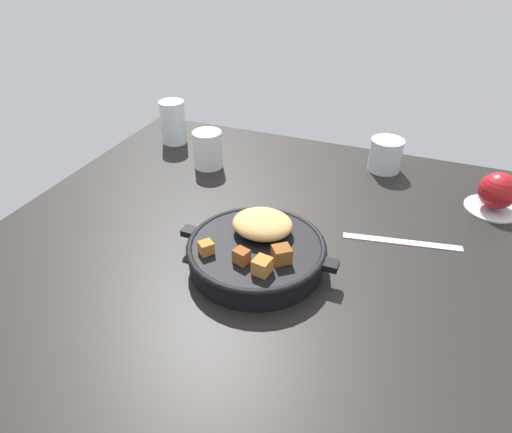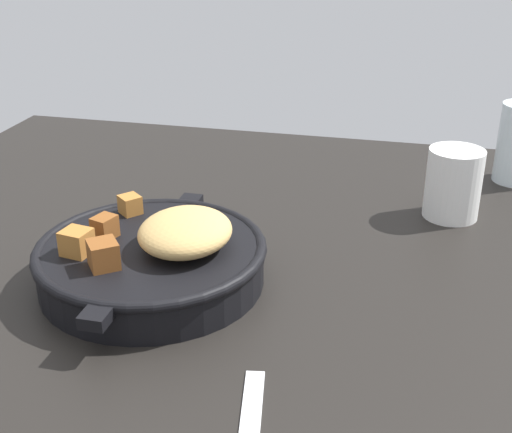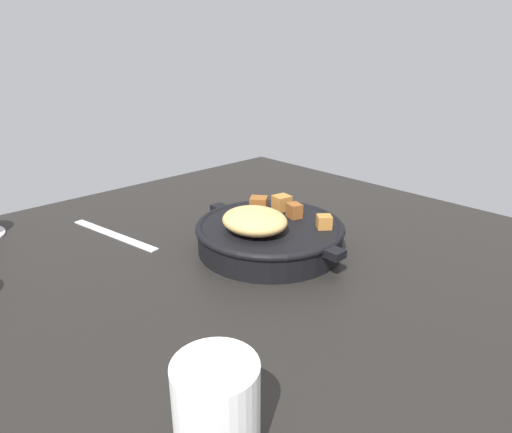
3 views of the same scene
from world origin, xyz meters
The scene contains 3 objects.
ground_plane centered at (0.00, 0.00, -1.20)cm, with size 100.64×99.23×2.40cm, color black.
cast_iron_skillet centered at (2.53, -4.81, 3.03)cm, with size 28.36×24.03×7.97cm.
white_creamer_pitcher centered at (-21.96, 25.53, 4.44)cm, with size 6.88×6.88×8.88cm, color white.
Camera 2 is at (60.64, 20.02, 36.43)cm, focal length 47.90 mm.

